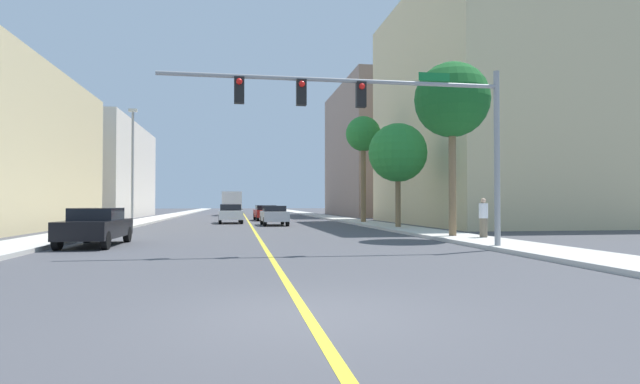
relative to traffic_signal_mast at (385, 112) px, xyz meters
The scene contains 19 objects.
ground 33.68m from the traffic_signal_mast, 96.65° to the left, with size 192.00×192.00×0.00m, color #47474C.
sidewalk_left 35.74m from the traffic_signal_mast, 110.83° to the left, with size 2.55×168.00×0.15m, color beige.
sidewalk_right 33.80m from the traffic_signal_mast, 81.63° to the left, with size 2.55×168.00×0.15m, color beige.
lane_marking_center 33.68m from the traffic_signal_mast, 96.65° to the left, with size 0.16×144.00×0.01m, color yellow.
building_left_far 48.83m from the traffic_signal_mast, 119.79° to the left, with size 17.37×22.11×10.27m, color silver.
building_right_near 25.80m from the traffic_signal_mast, 51.85° to the left, with size 15.77×19.57×17.59m, color beige.
building_right_far 48.27m from the traffic_signal_mast, 71.73° to the left, with size 14.50×20.74×16.33m, color gray.
traffic_signal_mast is the anchor object (origin of this frame).
street_lamp 22.74m from the traffic_signal_mast, 121.34° to the left, with size 0.56×0.28×7.84m.
palm_near 7.05m from the traffic_signal_mast, 47.55° to the left, with size 3.36×3.36×7.77m.
palm_mid 14.24m from the traffic_signal_mast, 70.08° to the left, with size 3.59×3.59×6.34m.
palm_far 22.33m from the traffic_signal_mast, 77.50° to the left, with size 2.71×2.71×8.19m.
car_gray 39.53m from the traffic_signal_mast, 97.62° to the left, with size 1.90×4.52×1.42m.
car_silver 20.42m from the traffic_signal_mast, 96.36° to the left, with size 1.85×4.10×1.40m.
car_white 25.12m from the traffic_signal_mast, 102.46° to the left, with size 1.98×4.42×1.50m.
car_black 11.53m from the traffic_signal_mast, 158.54° to the left, with size 1.82×4.45×1.42m.
car_red 30.33m from the traffic_signal_mast, 94.29° to the left, with size 2.13×4.55×1.39m.
delivery_truck 49.49m from the traffic_signal_mast, 96.33° to the left, with size 2.44×7.53×2.99m.
pedestrian 7.67m from the traffic_signal_mast, 35.22° to the left, with size 0.38×0.38×1.67m.
Camera 1 is at (-1.01, -7.19, 1.62)m, focal length 28.20 mm.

